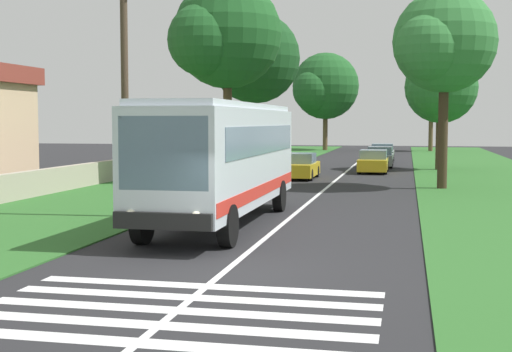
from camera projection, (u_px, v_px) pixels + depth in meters
name	position (u px, v px, depth m)	size (l,w,h in m)	color
ground	(221.00, 274.00, 14.85)	(160.00, 160.00, 0.00)	#262628
grass_verge_left	(128.00, 194.00, 31.18)	(120.00, 8.00, 0.04)	#2D6628
centre_line	(314.00, 198.00, 29.48)	(110.00, 0.16, 0.01)	silver
coach_bus	(223.00, 155.00, 21.94)	(11.16, 2.62, 3.73)	silver
zebra_crossing	(177.00, 310.00, 12.01)	(4.05, 6.80, 0.01)	silver
trailing_car_0	(300.00, 167.00, 39.51)	(4.30, 1.78, 1.43)	gold
trailing_car_1	(373.00, 162.00, 44.11)	(4.30, 1.78, 1.43)	gold
trailing_car_2	(380.00, 158.00, 49.61)	(4.30, 1.78, 1.43)	gray
trailing_car_3	(383.00, 153.00, 56.08)	(4.30, 1.78, 1.43)	gray
roadside_tree_left_0	(324.00, 88.00, 77.64)	(8.47, 7.24, 10.61)	brown
roadside_tree_left_1	(225.00, 38.00, 37.61)	(7.05, 5.75, 10.61)	#4C3826
roadside_tree_left_2	(253.00, 60.00, 47.00)	(6.80, 5.99, 10.32)	brown
roadside_tree_right_0	(430.00, 97.00, 75.06)	(5.63, 4.48, 8.08)	brown
roadside_tree_right_1	(442.00, 44.00, 33.02)	(5.55, 4.80, 9.27)	#3D2D1E
roadside_tree_right_2	(439.00, 89.00, 46.13)	(5.42, 4.68, 7.71)	#4C3826
utility_pole	(125.00, 85.00, 23.30)	(0.24, 1.40, 8.42)	#473828
roadside_wall	(103.00, 172.00, 36.72)	(70.00, 0.40, 1.09)	#B2A893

